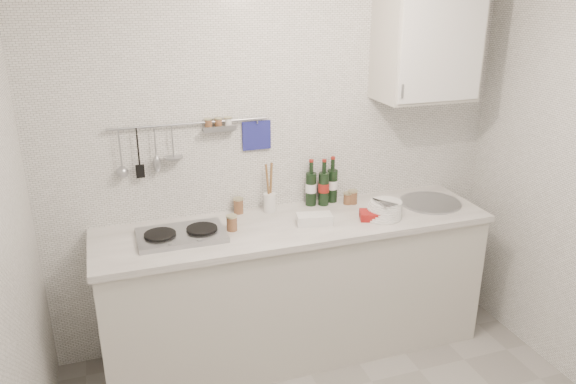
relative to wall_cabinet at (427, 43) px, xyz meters
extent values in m
cube|color=silver|center=(-0.90, 0.18, -0.70)|extent=(3.00, 0.02, 2.50)
cube|color=beige|center=(-0.90, -0.12, -1.51)|extent=(2.40, 0.60, 0.88)
cube|color=silver|center=(-0.90, -0.12, -1.05)|extent=(2.44, 0.64, 0.04)
cube|color=black|center=(-0.90, -0.10, -1.90)|extent=(2.34, 0.52, 0.10)
cube|color=#93969B|center=(-1.60, -0.12, -1.01)|extent=(0.50, 0.32, 0.03)
cylinder|color=black|center=(-1.72, -0.12, -0.99)|extent=(0.18, 0.18, 0.01)
cylinder|color=black|center=(-1.48, -0.12, -0.99)|extent=(0.18, 0.18, 0.01)
cylinder|color=#93969B|center=(0.05, -0.12, -1.02)|extent=(0.40, 0.40, 0.02)
cylinder|color=#93969B|center=(0.05, -0.12, -1.08)|extent=(0.34, 0.34, 0.10)
cylinder|color=#93969B|center=(-1.47, 0.15, -0.43)|extent=(0.95, 0.02, 0.02)
cube|color=navy|center=(-1.06, 0.17, -0.54)|extent=(0.18, 0.02, 0.18)
cube|color=beige|center=(0.00, 0.01, 0.00)|extent=(0.60, 0.35, 0.70)
cube|color=white|center=(0.00, -0.18, 0.00)|extent=(0.56, 0.01, 0.66)
cylinder|color=#93969B|center=(-0.26, -0.19, -0.25)|extent=(0.01, 0.01, 0.08)
cylinder|color=#4B77AB|center=(-1.72, -0.10, -1.02)|extent=(0.24, 0.24, 0.01)
cylinder|color=#4B77AB|center=(-1.72, -0.09, -1.01)|extent=(0.23, 0.23, 0.01)
cylinder|color=white|center=(-0.36, -0.23, -1.02)|extent=(0.24, 0.24, 0.01)
cylinder|color=white|center=(-0.36, -0.22, -1.01)|extent=(0.24, 0.24, 0.01)
cylinder|color=white|center=(-0.35, -0.22, -1.00)|extent=(0.23, 0.23, 0.01)
cylinder|color=white|center=(-0.35, -0.22, -0.99)|extent=(0.22, 0.22, 0.01)
cylinder|color=white|center=(-0.34, -0.21, -0.98)|extent=(0.22, 0.22, 0.01)
cylinder|color=white|center=(-0.34, -0.21, -0.96)|extent=(0.21, 0.21, 0.01)
cylinder|color=white|center=(-0.33, -0.21, -0.95)|extent=(0.21, 0.21, 0.01)
cylinder|color=white|center=(-0.33, -0.20, -0.94)|extent=(0.20, 0.20, 0.01)
cube|color=white|center=(-0.80, -0.19, -1.00)|extent=(0.23, 0.15, 0.06)
cube|color=#A31C12|center=(-0.45, -0.22, -1.01)|extent=(0.15, 0.15, 0.05)
cylinder|color=white|center=(-1.00, 0.09, -0.97)|extent=(0.08, 0.08, 0.12)
cylinder|color=olive|center=(-0.99, 0.09, -0.82)|extent=(0.02, 0.06, 0.24)
cylinder|color=olive|center=(-1.01, 0.10, -0.83)|extent=(0.03, 0.05, 0.22)
cylinder|color=brown|center=(-1.20, 0.13, -0.98)|extent=(0.06, 0.06, 0.09)
cylinder|color=tan|center=(-1.20, 0.13, -0.93)|extent=(0.07, 0.07, 0.01)
cylinder|color=brown|center=(-0.48, 0.05, -0.99)|extent=(0.05, 0.05, 0.07)
cylinder|color=tan|center=(-0.48, 0.05, -0.95)|extent=(0.06, 0.06, 0.01)
cylinder|color=brown|center=(-0.44, 0.05, -0.99)|extent=(0.06, 0.06, 0.08)
cylinder|color=tan|center=(-0.44, 0.05, -0.94)|extent=(0.07, 0.07, 0.01)
cylinder|color=brown|center=(-1.30, -0.12, -0.99)|extent=(0.06, 0.06, 0.08)
cylinder|color=tan|center=(-1.30, -0.12, -0.94)|extent=(0.07, 0.07, 0.01)
camera|label=1|loc=(-1.96, -3.10, 0.35)|focal=35.00mm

